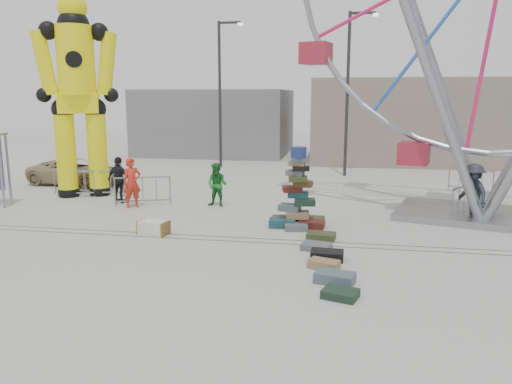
% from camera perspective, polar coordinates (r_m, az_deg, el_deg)
% --- Properties ---
extents(ground, '(90.00, 90.00, 0.00)m').
position_cam_1_polar(ground, '(13.48, -3.05, -6.39)').
color(ground, '#9E9E99').
rests_on(ground, ground).
extents(track_line_near, '(40.00, 0.04, 0.01)m').
position_cam_1_polar(track_line_near, '(14.04, -2.49, -5.65)').
color(track_line_near, '#47443F').
rests_on(track_line_near, ground).
extents(track_line_far, '(40.00, 0.04, 0.01)m').
position_cam_1_polar(track_line_far, '(14.42, -2.15, -5.21)').
color(track_line_far, '#47443F').
rests_on(track_line_far, ground).
extents(building_right, '(12.00, 8.00, 5.00)m').
position_cam_1_polar(building_right, '(32.81, 17.34, 7.82)').
color(building_right, gray).
rests_on(building_right, ground).
extents(building_left, '(10.00, 8.00, 4.40)m').
position_cam_1_polar(building_left, '(35.72, -4.47, 8.01)').
color(building_left, gray).
rests_on(building_left, ground).
extents(lamp_post_right, '(1.41, 0.25, 8.00)m').
position_cam_1_polar(lamp_post_right, '(25.53, 10.64, 11.82)').
color(lamp_post_right, '#2D2D30').
rests_on(lamp_post_right, ground).
extents(lamp_post_left, '(1.41, 0.25, 8.00)m').
position_cam_1_polar(lamp_post_left, '(28.37, -3.98, 11.87)').
color(lamp_post_left, '#2D2D30').
rests_on(lamp_post_left, ground).
extents(suitcase_tower, '(1.74, 1.56, 2.49)m').
position_cam_1_polar(suitcase_tower, '(15.55, 4.76, -1.40)').
color(suitcase_tower, '#1B4953').
rests_on(suitcase_tower, ground).
extents(crash_test_dummy, '(3.14, 1.82, 8.11)m').
position_cam_1_polar(crash_test_dummy, '(21.12, -19.71, 11.04)').
color(crash_test_dummy, black).
rests_on(crash_test_dummy, ground).
extents(steamer_trunk, '(0.95, 0.67, 0.40)m').
position_cam_1_polar(steamer_trunk, '(14.99, -11.63, -4.01)').
color(steamer_trunk, silver).
rests_on(steamer_trunk, ground).
extents(row_case_0, '(0.85, 0.63, 0.19)m').
position_cam_1_polar(row_case_0, '(14.32, 7.45, -5.02)').
color(row_case_0, '#3A4321').
rests_on(row_case_0, ground).
extents(row_case_1, '(0.85, 0.71, 0.17)m').
position_cam_1_polar(row_case_1, '(13.39, 6.91, -6.19)').
color(row_case_1, slate).
rests_on(row_case_1, ground).
extents(row_case_2, '(0.81, 0.53, 0.23)m').
position_cam_1_polar(row_case_2, '(12.61, 8.12, -7.17)').
color(row_case_2, black).
rests_on(row_case_2, ground).
extents(row_case_3, '(0.81, 0.63, 0.20)m').
position_cam_1_polar(row_case_3, '(12.01, 7.75, -8.18)').
color(row_case_3, '#997B4E').
rests_on(row_case_3, ground).
extents(row_case_4, '(0.94, 0.67, 0.24)m').
position_cam_1_polar(row_case_4, '(11.15, 8.99, -9.63)').
color(row_case_4, '#4E616F').
rests_on(row_case_4, ground).
extents(row_case_5, '(0.82, 0.71, 0.17)m').
position_cam_1_polar(row_case_5, '(10.41, 9.61, -11.38)').
color(row_case_5, '#1B3223').
rests_on(row_case_5, ground).
extents(barricade_dummy_a, '(1.99, 0.46, 1.10)m').
position_cam_1_polar(barricade_dummy_a, '(21.68, -20.09, 1.09)').
color(barricade_dummy_a, gray).
rests_on(barricade_dummy_a, ground).
extents(barricade_dummy_b, '(1.94, 0.68, 1.10)m').
position_cam_1_polar(barricade_dummy_b, '(21.01, -17.60, 0.95)').
color(barricade_dummy_b, gray).
rests_on(barricade_dummy_b, ground).
extents(barricade_dummy_c, '(1.92, 0.77, 1.10)m').
position_cam_1_polar(barricade_dummy_c, '(18.94, -12.82, 0.14)').
color(barricade_dummy_c, gray).
rests_on(barricade_dummy_c, ground).
extents(barricade_wheel_front, '(1.18, 1.72, 1.10)m').
position_cam_1_polar(barricade_wheel_front, '(18.19, 22.68, -0.88)').
color(barricade_wheel_front, gray).
rests_on(barricade_wheel_front, ground).
extents(barricade_wheel_back, '(1.48, 1.49, 1.10)m').
position_cam_1_polar(barricade_wheel_back, '(22.58, 23.28, 1.23)').
color(barricade_wheel_back, gray).
rests_on(barricade_wheel_back, ground).
extents(pedestrian_red, '(0.79, 0.76, 1.82)m').
position_cam_1_polar(pedestrian_red, '(18.62, -13.99, 1.02)').
color(pedestrian_red, red).
rests_on(pedestrian_red, ground).
extents(pedestrian_green, '(0.88, 0.74, 1.60)m').
position_cam_1_polar(pedestrian_green, '(18.32, -4.47, 0.82)').
color(pedestrian_green, '#1B6D25').
rests_on(pedestrian_green, ground).
extents(pedestrian_black, '(1.11, 0.68, 1.76)m').
position_cam_1_polar(pedestrian_black, '(19.56, -15.37, 1.34)').
color(pedestrian_black, black).
rests_on(pedestrian_black, ground).
extents(pedestrian_grey, '(1.15, 1.42, 1.92)m').
position_cam_1_polar(pedestrian_grey, '(17.32, 23.53, -0.13)').
color(pedestrian_grey, '#23262F').
rests_on(pedestrian_grey, ground).
extents(parked_suv, '(4.45, 2.44, 1.18)m').
position_cam_1_polar(parked_suv, '(24.32, -19.98, 2.20)').
color(parked_suv, tan).
rests_on(parked_suv, ground).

